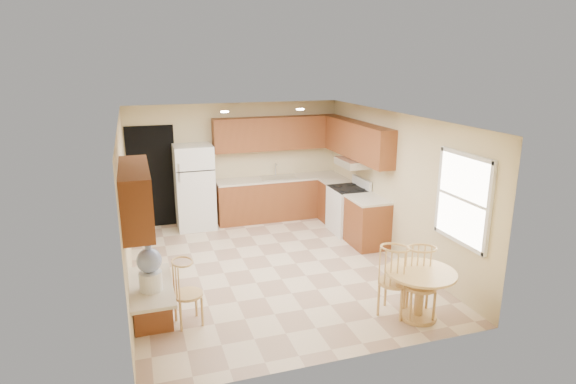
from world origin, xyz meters
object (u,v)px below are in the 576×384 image
object	(u,v)px
stove	(348,209)
dining_table	(420,288)
chair_table_b	(425,280)
chair_table_a	(398,276)
refrigerator	(194,187)
water_crock	(150,268)
chair_desk	(188,289)

from	to	relation	value
stove	dining_table	world-z (taller)	stove
dining_table	chair_table_b	size ratio (longest dim) A/B	0.93
chair_table_a	refrigerator	bearing A→B (deg)	161.62
refrigerator	chair_table_a	size ratio (longest dim) A/B	1.76
water_crock	chair_table_a	bearing A→B (deg)	-4.56
refrigerator	chair_table_a	xyz separation A→B (m)	(2.09, -4.48, -0.26)
chair_table_b	chair_table_a	bearing A→B (deg)	-22.50
dining_table	chair_table_a	size ratio (longest dim) A/B	0.94
refrigerator	dining_table	world-z (taller)	refrigerator
dining_table	chair_table_b	world-z (taller)	chair_table_b
refrigerator	chair_desk	bearing A→B (deg)	-98.81
refrigerator	dining_table	size ratio (longest dim) A/B	1.87
stove	chair_table_b	xyz separation A→B (m)	(-0.52, -3.47, 0.13)
refrigerator	dining_table	distance (m)	5.18
refrigerator	chair_table_b	distance (m)	5.26
chair_table_a	chair_desk	xyz separation A→B (m)	(-2.69, 0.60, -0.06)
stove	water_crock	bearing A→B (deg)	-142.55
chair_desk	water_crock	world-z (taller)	water_crock
chair_table_b	water_crock	world-z (taller)	water_crock
refrigerator	stove	world-z (taller)	refrigerator
dining_table	chair_table_a	distance (m)	0.33
dining_table	water_crock	distance (m)	3.47
refrigerator	chair_table_b	bearing A→B (deg)	-63.40
chair_desk	water_crock	size ratio (longest dim) A/B	1.49
chair_table_b	refrigerator	bearing A→B (deg)	-46.43
dining_table	chair_table_b	distance (m)	0.18
dining_table	chair_desk	distance (m)	3.04
stove	chair_table_b	size ratio (longest dim) A/B	1.11
stove	water_crock	world-z (taller)	water_crock
stove	chair_table_a	size ratio (longest dim) A/B	1.11
refrigerator	stove	size ratio (longest dim) A/B	1.58
chair_table_b	water_crock	distance (m)	3.46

